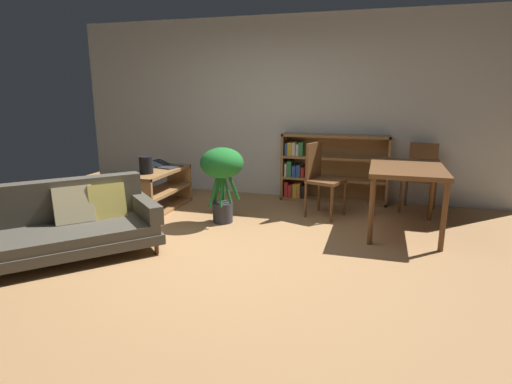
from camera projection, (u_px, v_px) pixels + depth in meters
name	position (u px, v px, depth m)	size (l,w,h in m)	color
ground_plane	(224.00, 256.00, 4.17)	(8.16, 8.16, 0.00)	#A87A4C
back_wall_panel	(285.00, 109.00, 6.37)	(6.80, 0.10, 2.70)	silver
fabric_couch	(58.00, 225.00, 4.12)	(1.88, 1.94, 0.73)	#56351E
media_console	(161.00, 190.00, 5.76)	(0.38, 1.16, 0.55)	olive
open_laptop	(166.00, 165.00, 5.95)	(0.51, 0.39, 0.08)	#333338
desk_speaker	(146.00, 165.00, 5.46)	(0.18, 0.18, 0.23)	black
potted_floor_plant	(222.00, 170.00, 5.11)	(0.53, 0.54, 0.94)	#333338
dining_table	(407.00, 173.00, 4.77)	(0.81, 1.22, 0.78)	brown
dining_chair_near	(321.00, 175.00, 5.43)	(0.52, 0.52, 0.96)	brown
dining_chair_far	(421.00, 173.00, 5.70)	(0.51, 0.53, 0.92)	brown
bookshelf	(327.00, 169.00, 6.22)	(1.56, 0.30, 1.00)	olive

